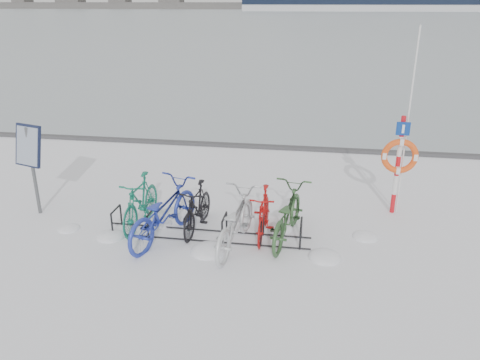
# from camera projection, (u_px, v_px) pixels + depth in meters

# --- Properties ---
(ground) EXTENTS (900.00, 900.00, 0.00)m
(ground) POSITION_uv_depth(u_px,v_px,m) (206.00, 236.00, 8.99)
(ground) COLOR white
(ground) RESTS_ON ground
(ice_sheet) EXTENTS (400.00, 298.00, 0.02)m
(ice_sheet) POSITION_uv_depth(u_px,v_px,m) (314.00, 15.00, 151.83)
(ice_sheet) COLOR #A8B4BD
(ice_sheet) RESTS_ON ground
(quay_edge) EXTENTS (400.00, 0.25, 0.10)m
(quay_edge) POSITION_uv_depth(u_px,v_px,m) (249.00, 146.00, 14.41)
(quay_edge) COLOR #3F3F42
(quay_edge) RESTS_ON ground
(bike_rack) EXTENTS (4.00, 0.48, 0.46)m
(bike_rack) POSITION_uv_depth(u_px,v_px,m) (206.00, 228.00, 8.92)
(bike_rack) COLOR black
(bike_rack) RESTS_ON ground
(info_board) EXTENTS (0.69, 0.42, 1.93)m
(info_board) POSITION_uv_depth(u_px,v_px,m) (29.00, 151.00, 9.46)
(info_board) COLOR #595B5E
(info_board) RESTS_ON ground
(lifebuoy_station) EXTENTS (0.73, 0.22, 3.82)m
(lifebuoy_station) POSITION_uv_depth(u_px,v_px,m) (400.00, 156.00, 9.50)
(lifebuoy_station) COLOR red
(lifebuoy_station) RESTS_ON ground
(shoreline) EXTENTS (180.00, 12.00, 9.50)m
(shoreline) POSITION_uv_depth(u_px,v_px,m) (100.00, 4.00, 265.80)
(shoreline) COLOR #464646
(shoreline) RESTS_ON ground
(bike_0) EXTENTS (0.55, 1.76, 1.05)m
(bike_0) POSITION_uv_depth(u_px,v_px,m) (140.00, 200.00, 9.31)
(bike_0) COLOR #136D53
(bike_0) RESTS_ON ground
(bike_1) EXTENTS (1.33, 2.28, 1.13)m
(bike_1) POSITION_uv_depth(u_px,v_px,m) (163.00, 210.00, 8.77)
(bike_1) COLOR #24349F
(bike_1) RESTS_ON ground
(bike_2) EXTENTS (0.57, 1.64, 0.97)m
(bike_2) POSITION_uv_depth(u_px,v_px,m) (197.00, 206.00, 9.12)
(bike_2) COLOR black
(bike_2) RESTS_ON ground
(bike_3) EXTENTS (0.99, 2.11, 1.06)m
(bike_3) POSITION_uv_depth(u_px,v_px,m) (235.00, 220.00, 8.46)
(bike_3) COLOR #BABEC2
(bike_3) RESTS_ON ground
(bike_4) EXTENTS (0.46, 1.59, 0.95)m
(bike_4) POSITION_uv_depth(u_px,v_px,m) (264.00, 212.00, 8.91)
(bike_4) COLOR #B01010
(bike_4) RESTS_ON ground
(bike_5) EXTENTS (1.01, 2.07, 1.04)m
(bike_5) POSITION_uv_depth(u_px,v_px,m) (287.00, 213.00, 8.77)
(bike_5) COLOR #2F552C
(bike_5) RESTS_ON ground
(snow_drifts) EXTENTS (6.25, 1.89, 0.24)m
(snow_drifts) POSITION_uv_depth(u_px,v_px,m) (225.00, 240.00, 8.84)
(snow_drifts) COLOR white
(snow_drifts) RESTS_ON ground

